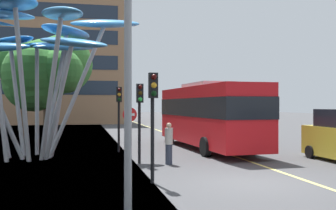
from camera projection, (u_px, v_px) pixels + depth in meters
ground at (233, 185)px, 12.72m from camera, size 120.00×240.00×0.10m
red_bus at (207, 113)px, 22.56m from camera, size 3.14×11.34×3.75m
leaf_sculpture at (37, 38)px, 18.58m from camera, size 9.99×9.27×7.20m
traffic_light_kerb_near at (153, 103)px, 12.68m from camera, size 0.28×0.42×3.53m
traffic_light_kerb_far at (140, 106)px, 16.91m from camera, size 0.28×0.42×3.40m
traffic_light_island_mid at (119, 105)px, 21.05m from camera, size 0.28×0.42×3.45m
tree_pavement_near at (46, 72)px, 24.99m from camera, size 5.46×5.02×7.04m
tree_pavement_far at (28, 67)px, 32.49m from camera, size 5.53×4.70×7.92m
pedestrian at (169, 143)px, 16.80m from camera, size 0.34×0.34×1.76m
no_entry_sign at (130, 126)px, 16.68m from camera, size 0.60×0.12×2.40m
backdrop_building at (21, 54)px, 55.60m from camera, size 27.39×14.47×19.31m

